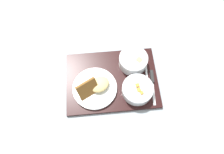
% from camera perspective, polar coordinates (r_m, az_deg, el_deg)
% --- Properties ---
extents(ground_plane, '(4.00, 4.00, 0.00)m').
position_cam_1_polar(ground_plane, '(0.97, 0.00, -1.07)').
color(ground_plane, '#99A3AD').
extents(serving_tray, '(0.47, 0.36, 0.02)m').
position_cam_1_polar(serving_tray, '(0.97, 0.00, -0.90)').
color(serving_tray, black).
rests_on(serving_tray, ground_plane).
extents(bowl_salad, '(0.14, 0.14, 0.06)m').
position_cam_1_polar(bowl_salad, '(0.92, 7.27, -3.57)').
color(bowl_salad, silver).
rests_on(bowl_salad, serving_tray).
extents(bowl_soup, '(0.14, 0.14, 0.06)m').
position_cam_1_polar(bowl_soup, '(0.97, 6.09, 4.75)').
color(bowl_soup, silver).
rests_on(bowl_soup, serving_tray).
extents(plate_main, '(0.21, 0.21, 0.09)m').
position_cam_1_polar(plate_main, '(0.93, -4.85, -3.01)').
color(plate_main, silver).
rests_on(plate_main, serving_tray).
extents(knife, '(0.04, 0.17, 0.01)m').
position_cam_1_polar(knife, '(0.97, 11.42, -0.86)').
color(knife, silver).
rests_on(knife, serving_tray).
extents(spoon, '(0.05, 0.16, 0.01)m').
position_cam_1_polar(spoon, '(0.96, 10.10, -2.27)').
color(spoon, silver).
rests_on(spoon, serving_tray).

